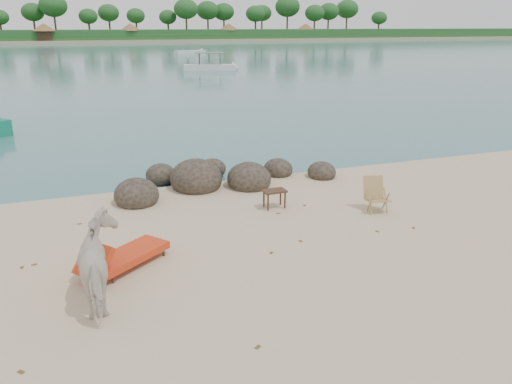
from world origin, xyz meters
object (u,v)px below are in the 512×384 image
(boulders, at_px, (212,180))
(cow, at_px, (103,265))
(lounge_chair, at_px, (128,252))
(deck_chair, at_px, (379,197))
(side_table, at_px, (274,200))

(boulders, height_order, cow, cow)
(cow, relative_size, lounge_chair, 0.83)
(lounge_chair, bearing_deg, cow, -149.69)
(boulders, height_order, deck_chair, deck_chair)
(side_table, distance_m, lounge_chair, 4.17)
(boulders, bearing_deg, side_table, -66.13)
(side_table, xyz_separation_m, deck_chair, (2.22, -1.10, 0.19))
(boulders, height_order, side_table, boulders)
(cow, bearing_deg, boulders, -123.38)
(side_table, xyz_separation_m, lounge_chair, (-3.70, -1.93, 0.07))
(cow, height_order, deck_chair, cow)
(lounge_chair, bearing_deg, deck_chair, -29.36)
(lounge_chair, bearing_deg, side_table, -9.74)
(cow, distance_m, deck_chair, 6.74)
(side_table, height_order, deck_chair, deck_chair)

